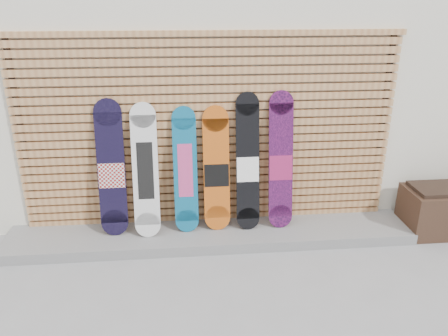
{
  "coord_description": "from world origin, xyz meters",
  "views": [
    {
      "loc": [
        -0.42,
        -3.72,
        2.61
      ],
      "look_at": [
        0.0,
        0.75,
        0.85
      ],
      "focal_mm": 35.0,
      "sensor_mm": 36.0,
      "label": 1
    }
  ],
  "objects_px": {
    "snowboard_1": "(145,171)",
    "snowboard_5": "(281,162)",
    "snowboard_0": "(111,170)",
    "snowboard_3": "(216,170)",
    "snowboard_4": "(248,164)",
    "snowboard_2": "(185,170)"
  },
  "relations": [
    {
      "from": "snowboard_2",
      "to": "snowboard_1",
      "type": "bearing_deg",
      "value": -175.12
    },
    {
      "from": "snowboard_2",
      "to": "snowboard_5",
      "type": "relative_size",
      "value": 0.9
    },
    {
      "from": "snowboard_3",
      "to": "snowboard_5",
      "type": "bearing_deg",
      "value": -0.64
    },
    {
      "from": "snowboard_2",
      "to": "snowboard_4",
      "type": "xyz_separation_m",
      "value": [
        0.7,
        -0.01,
        0.06
      ]
    },
    {
      "from": "snowboard_2",
      "to": "snowboard_3",
      "type": "height_order",
      "value": "snowboard_2"
    },
    {
      "from": "snowboard_0",
      "to": "snowboard_3",
      "type": "xyz_separation_m",
      "value": [
        1.15,
        0.01,
        -0.05
      ]
    },
    {
      "from": "snowboard_0",
      "to": "snowboard_1",
      "type": "height_order",
      "value": "snowboard_0"
    },
    {
      "from": "snowboard_1",
      "to": "snowboard_4",
      "type": "height_order",
      "value": "snowboard_4"
    },
    {
      "from": "snowboard_4",
      "to": "snowboard_3",
      "type": "bearing_deg",
      "value": 177.96
    },
    {
      "from": "snowboard_3",
      "to": "snowboard_5",
      "type": "xyz_separation_m",
      "value": [
        0.73,
        -0.01,
        0.07
      ]
    },
    {
      "from": "snowboard_0",
      "to": "snowboard_4",
      "type": "distance_m",
      "value": 1.5
    },
    {
      "from": "snowboard_3",
      "to": "snowboard_4",
      "type": "xyz_separation_m",
      "value": [
        0.35,
        -0.01,
        0.07
      ]
    },
    {
      "from": "snowboard_5",
      "to": "snowboard_0",
      "type": "bearing_deg",
      "value": -179.99
    },
    {
      "from": "snowboard_3",
      "to": "snowboard_0",
      "type": "bearing_deg",
      "value": -179.58
    },
    {
      "from": "snowboard_0",
      "to": "snowboard_1",
      "type": "relative_size",
      "value": 1.03
    },
    {
      "from": "snowboard_5",
      "to": "snowboard_1",
      "type": "bearing_deg",
      "value": -178.7
    },
    {
      "from": "snowboard_1",
      "to": "snowboard_5",
      "type": "height_order",
      "value": "snowboard_5"
    },
    {
      "from": "snowboard_4",
      "to": "snowboard_1",
      "type": "bearing_deg",
      "value": -178.49
    },
    {
      "from": "snowboard_0",
      "to": "snowboard_4",
      "type": "bearing_deg",
      "value": -0.15
    },
    {
      "from": "snowboard_2",
      "to": "snowboard_3",
      "type": "relative_size",
      "value": 1.0
    },
    {
      "from": "snowboard_5",
      "to": "snowboard_4",
      "type": "bearing_deg",
      "value": -179.33
    },
    {
      "from": "snowboard_1",
      "to": "snowboard_3",
      "type": "bearing_deg",
      "value": 3.1
    }
  ]
}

